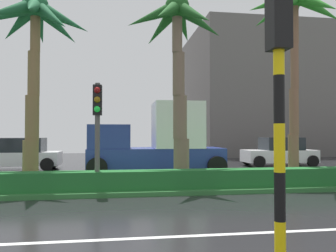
# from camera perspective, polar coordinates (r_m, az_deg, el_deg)

# --- Properties ---
(palm_tree_centre) EXTENTS (3.98, 3.98, 6.83)m
(palm_tree_centre) POSITION_cam_1_polar(r_m,az_deg,el_deg) (13.21, -21.82, 14.59)
(palm_tree_centre) COLOR brown
(palm_tree_centre) RESTS_ON median_strip
(palm_tree_centre_right) EXTENTS (3.84, 3.61, 6.99)m
(palm_tree_centre_right) POSITION_cam_1_polar(r_m,az_deg,el_deg) (12.84, 1.58, 14.28)
(palm_tree_centre_right) COLOR brown
(palm_tree_centre_right) RESTS_ON median_strip
(palm_tree_mid_right) EXTENTS (3.98, 3.74, 7.65)m
(palm_tree_mid_right) POSITION_cam_1_polar(r_m,az_deg,el_deg) (14.53, 20.72, 16.58)
(palm_tree_mid_right) COLOR brown
(palm_tree_mid_right) RESTS_ON median_strip
(traffic_signal_median_right) EXTENTS (0.28, 0.43, 3.42)m
(traffic_signal_median_right) POSITION_cam_1_polar(r_m,az_deg,el_deg) (10.85, -11.96, 1.65)
(traffic_signal_median_right) COLOR #4C4C47
(traffic_signal_median_right) RESTS_ON median_strip
(traffic_signal_foreground) EXTENTS (0.28, 0.43, 4.19)m
(traffic_signal_foreground) POSITION_cam_1_polar(r_m,az_deg,el_deg) (5.15, 18.31, 9.12)
(traffic_signal_foreground) COLOR yellow
(traffic_signal_foreground) RESTS_ON ground_plane
(car_in_traffic_second) EXTENTS (4.30, 2.02, 1.72)m
(car_in_traffic_second) POSITION_cam_1_polar(r_m,az_deg,el_deg) (19.83, -23.97, -4.45)
(car_in_traffic_second) COLOR white
(car_in_traffic_second) RESTS_ON ground_plane
(box_truck_lead) EXTENTS (6.40, 2.64, 3.46)m
(box_truck_lead) POSITION_cam_1_polar(r_m,az_deg,el_deg) (16.12, -1.85, -2.74)
(box_truck_lead) COLOR navy
(box_truck_lead) RESTS_ON ground_plane
(car_in_traffic_third) EXTENTS (4.30, 2.02, 1.72)m
(car_in_traffic_third) POSITION_cam_1_polar(r_m,az_deg,el_deg) (21.37, 18.53, -4.26)
(car_in_traffic_third) COLOR white
(car_in_traffic_third) RESTS_ON ground_plane
(building_far_right) EXTENTS (21.08, 13.33, 11.73)m
(building_far_right) POSITION_cam_1_polar(r_m,az_deg,el_deg) (37.08, 20.26, 4.84)
(building_far_right) COLOR #605B59
(building_far_right) RESTS_ON ground_plane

